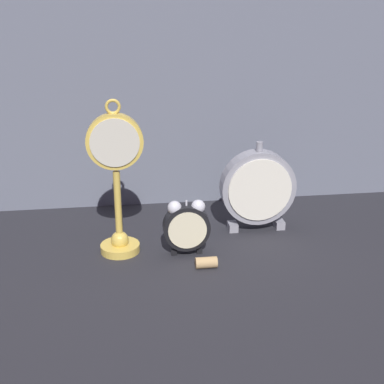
{
  "coord_description": "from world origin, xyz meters",
  "views": [
    {
      "loc": [
        -0.14,
        -0.94,
        0.5
      ],
      "look_at": [
        0.0,
        0.08,
        0.12
      ],
      "focal_mm": 50.0,
      "sensor_mm": 36.0,
      "label": 1
    }
  ],
  "objects": [
    {
      "name": "alarm_clock_twin_bell",
      "position": [
        -0.02,
        0.03,
        0.06
      ],
      "size": [
        0.09,
        0.03,
        0.12
      ],
      "color": "black",
      "rests_on": "ground_plane"
    },
    {
      "name": "fabric_backdrop_drape",
      "position": [
        0.0,
        0.33,
        0.37
      ],
      "size": [
        1.3,
        0.01,
        0.73
      ],
      "primitive_type": "cube",
      "color": "slate",
      "rests_on": "ground_plane"
    },
    {
      "name": "wine_cork",
      "position": [
        0.01,
        -0.03,
        0.01
      ],
      "size": [
        0.04,
        0.02,
        0.02
      ],
      "primitive_type": "cylinder",
      "rotation": [
        0.0,
        1.57,
        0.0
      ],
      "color": "tan",
      "rests_on": "ground_plane"
    },
    {
      "name": "mantel_clock_silver",
      "position": [
        0.15,
        0.13,
        0.1
      ],
      "size": [
        0.17,
        0.04,
        0.2
      ],
      "color": "gray",
      "rests_on": "ground_plane"
    },
    {
      "name": "pocket_watch_on_stand",
      "position": [
        -0.15,
        0.06,
        0.15
      ],
      "size": [
        0.11,
        0.08,
        0.32
      ],
      "color": "gold",
      "rests_on": "ground_plane"
    },
    {
      "name": "ground_plane",
      "position": [
        0.0,
        0.0,
        0.0
      ],
      "size": [
        4.0,
        4.0,
        0.0
      ],
      "primitive_type": "plane",
      "color": "#232328"
    }
  ]
}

